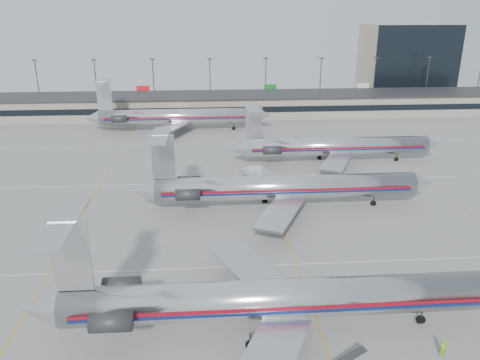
{
  "coord_description": "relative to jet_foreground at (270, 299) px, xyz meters",
  "views": [
    {
      "loc": [
        -10.69,
        -40.27,
        29.76
      ],
      "look_at": [
        -5.56,
        28.71,
        4.5
      ],
      "focal_mm": 35.0,
      "sensor_mm": 36.0,
      "label": 1
    }
  ],
  "objects": [
    {
      "name": "light_mast_row",
      "position": [
        5.02,
        114.35,
        4.92
      ],
      "size": [
        163.6,
        0.4,
        15.28
      ],
      "color": "#38383D",
      "rests_on": "ground"
    },
    {
      "name": "jet_back_row",
      "position": [
        -13.36,
        81.96,
        0.14
      ],
      "size": [
        47.91,
        29.47,
        13.1
      ],
      "color": "silver",
      "rests_on": "ground"
    },
    {
      "name": "terminal",
      "position": [
        5.02,
        100.32,
        -0.5
      ],
      "size": [
        162.0,
        17.0,
        6.25
      ],
      "color": "gray",
      "rests_on": "ground"
    },
    {
      "name": "ramp_worker_near",
      "position": [
        15.28,
        -4.88,
        -2.72
      ],
      "size": [
        0.8,
        0.66,
        1.88
      ],
      "primitive_type": "imported",
      "rotation": [
        0.0,
        0.0,
        0.36
      ],
      "color": "#79C412",
      "rests_on": "ground"
    },
    {
      "name": "jet_foreground",
      "position": [
        0.0,
        0.0,
        0.0
      ],
      "size": [
        48.23,
        28.4,
        12.62
      ],
      "color": "silver",
      "rests_on": "ground"
    },
    {
      "name": "jet_third_row",
      "position": [
        20.07,
        52.52,
        -0.16
      ],
      "size": [
        44.09,
        27.12,
        12.06
      ],
      "color": "silver",
      "rests_on": "ground"
    },
    {
      "name": "jet_second_row",
      "position": [
        5.69,
        29.81,
        -0.03
      ],
      "size": [
        47.78,
        28.13,
        12.51
      ],
      "color": "silver",
      "rests_on": "ground"
    },
    {
      "name": "distant_building",
      "position": [
        67.02,
        130.35,
        8.84
      ],
      "size": [
        30.0,
        20.0,
        25.0
      ],
      "primitive_type": "cube",
      "color": "tan",
      "rests_on": "ground"
    },
    {
      "name": "ground",
      "position": [
        5.02,
        2.35,
        -3.66
      ],
      "size": [
        260.0,
        260.0,
        0.0
      ],
      "primitive_type": "plane",
      "color": "gray",
      "rests_on": "ground"
    },
    {
      "name": "apron_markings",
      "position": [
        5.02,
        12.35,
        -3.65
      ],
      "size": [
        160.0,
        0.15,
        0.02
      ],
      "primitive_type": "cube",
      "color": "silver",
      "rests_on": "ground"
    }
  ]
}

